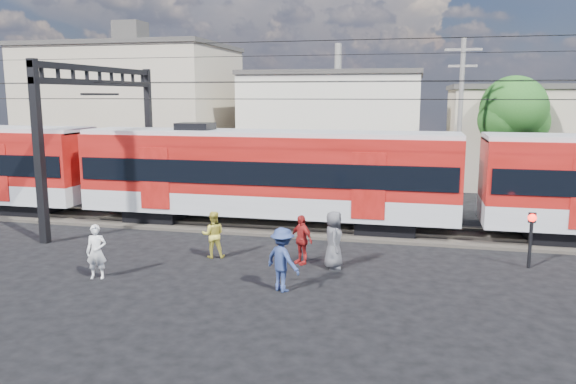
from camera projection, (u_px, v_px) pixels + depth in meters
name	position (u px, v px, depth m)	size (l,w,h in m)	color
ground	(271.00, 293.00, 16.22)	(120.00, 120.00, 0.00)	black
track_bed	(319.00, 228.00, 23.89)	(70.00, 3.40, 0.12)	#2D2823
rail_near	(316.00, 230.00, 23.15)	(70.00, 0.12, 0.12)	#59544C
rail_far	(322.00, 222.00, 24.59)	(70.00, 0.12, 0.12)	#59544C
commuter_train	(271.00, 172.00, 23.96)	(50.30, 3.08, 4.17)	black
catenary	(129.00, 107.00, 24.96)	(70.00, 9.30, 7.52)	black
building_west	(134.00, 109.00, 42.26)	(14.28, 10.20, 9.30)	tan
building_midwest	(337.00, 122.00, 41.96)	(12.24, 12.24, 7.30)	beige
utility_pole_mid	(460.00, 118.00, 28.51)	(1.80, 0.24, 8.50)	slate
tree_near	(517.00, 114.00, 30.74)	(3.82, 3.64, 6.72)	#382619
pedestrian_a	(96.00, 252.00, 17.44)	(0.62, 0.41, 1.71)	silver
pedestrian_b	(213.00, 235.00, 19.70)	(0.81, 0.63, 1.66)	gold
pedestrian_c	(283.00, 259.00, 16.31)	(1.22, 0.70, 1.89)	navy
pedestrian_d	(301.00, 239.00, 18.97)	(0.99, 0.41, 1.69)	maroon
pedestrian_e	(334.00, 240.00, 18.48)	(0.94, 0.61, 1.92)	#48484D
crossing_signal	(531.00, 230.00, 18.40)	(0.27, 0.27, 1.88)	black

